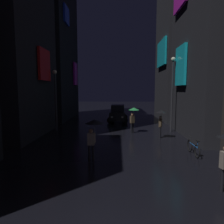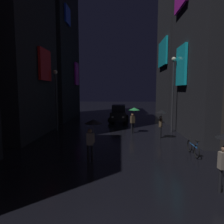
# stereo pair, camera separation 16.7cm
# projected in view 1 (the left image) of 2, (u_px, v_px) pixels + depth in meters

# --- Properties ---
(building_left_far) EXTENTS (4.25, 8.99, 22.69)m
(building_left_far) POSITION_uv_depth(u_px,v_px,m) (54.00, 26.00, 24.39)
(building_left_far) COLOR black
(building_left_far) RESTS_ON ground
(building_right_mid) EXTENTS (4.25, 8.07, 15.72)m
(building_right_mid) POSITION_uv_depth(u_px,v_px,m) (213.00, 32.00, 14.92)
(building_right_mid) COLOR #232328
(building_right_mid) RESTS_ON ground
(building_right_far) EXTENTS (4.25, 7.21, 24.87)m
(building_right_far) POSITION_uv_depth(u_px,v_px,m) (180.00, 13.00, 22.94)
(building_right_far) COLOR #232328
(building_right_far) RESTS_ON ground
(pedestrian_far_right_green) EXTENTS (0.90, 0.90, 2.12)m
(pedestrian_far_right_green) POSITION_uv_depth(u_px,v_px,m) (133.00, 113.00, 16.52)
(pedestrian_far_right_green) COLOR black
(pedestrian_far_right_green) RESTS_ON ground
(pedestrian_foreground_left_black) EXTENTS (0.90, 0.90, 2.12)m
(pedestrian_foreground_left_black) POSITION_uv_depth(u_px,v_px,m) (93.00, 129.00, 9.83)
(pedestrian_foreground_left_black) COLOR black
(pedestrian_foreground_left_black) RESTS_ON ground
(pedestrian_midstreet_left_black) EXTENTS (0.90, 0.90, 2.12)m
(pedestrian_midstreet_left_black) POSITION_uv_depth(u_px,v_px,m) (161.00, 116.00, 14.61)
(pedestrian_midstreet_left_black) COLOR black
(pedestrian_midstreet_left_black) RESTS_ON ground
(bicycle_parked_at_storefront) EXTENTS (0.12, 1.82, 0.96)m
(bicycle_parked_at_storefront) POSITION_uv_depth(u_px,v_px,m) (193.00, 148.00, 11.01)
(bicycle_parked_at_storefront) COLOR black
(bicycle_parked_at_storefront) RESTS_ON ground
(car_distant) EXTENTS (2.36, 4.20, 1.92)m
(car_distant) POSITION_uv_depth(u_px,v_px,m) (118.00, 113.00, 22.76)
(car_distant) COLOR black
(car_distant) RESTS_ON ground
(streetlamp_left_far) EXTENTS (0.36, 0.36, 5.29)m
(streetlamp_left_far) POSITION_uv_depth(u_px,v_px,m) (55.00, 93.00, 17.23)
(streetlamp_left_far) COLOR #2D2D33
(streetlamp_left_far) RESTS_ON ground
(streetlamp_right_far) EXTENTS (0.36, 0.36, 6.30)m
(streetlamp_right_far) POSITION_uv_depth(u_px,v_px,m) (172.00, 86.00, 16.81)
(streetlamp_right_far) COLOR #2D2D33
(streetlamp_right_far) RESTS_ON ground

